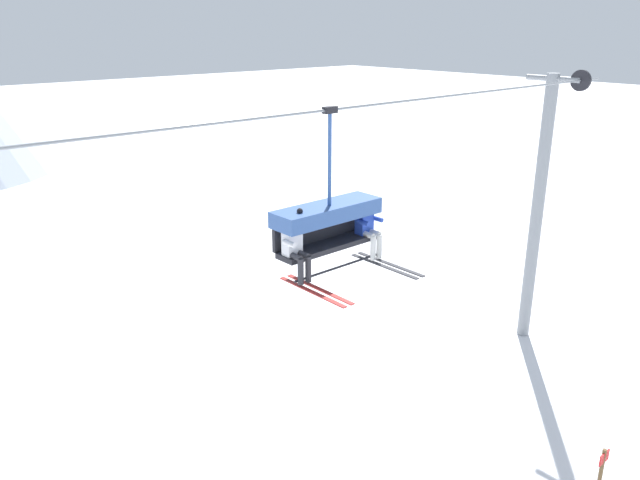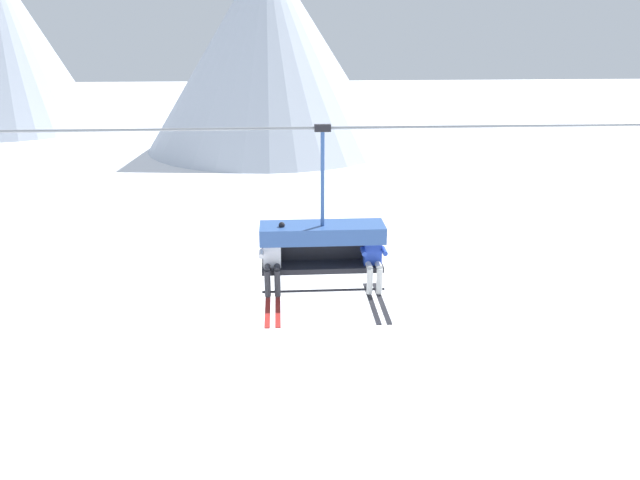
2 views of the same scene
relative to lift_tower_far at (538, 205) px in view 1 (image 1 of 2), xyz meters
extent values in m
cylinder|color=gray|center=(0.00, 0.02, -0.23)|extent=(0.36, 0.36, 8.03)
cylinder|color=gray|center=(0.00, 0.02, 3.63)|extent=(0.16, 1.60, 0.16)
cylinder|color=black|center=(0.00, -0.78, 3.63)|extent=(0.08, 0.56, 0.56)
cylinder|color=gray|center=(-8.89, -0.78, 3.63)|extent=(19.77, 0.05, 0.05)
cube|color=#232328|center=(-9.05, -0.78, 1.09)|extent=(2.21, 0.48, 0.10)
cube|color=#232328|center=(-9.05, -0.50, 1.36)|extent=(2.21, 0.08, 0.45)
cube|color=#335699|center=(-9.05, -0.72, 1.74)|extent=(2.26, 0.68, 0.30)
cylinder|color=black|center=(-9.05, -1.10, 0.76)|extent=(2.21, 0.04, 0.04)
cylinder|color=#335699|center=(-9.05, -0.78, 2.74)|extent=(0.07, 0.07, 1.70)
cube|color=black|center=(-9.05, -0.78, 3.63)|extent=(0.28, 0.12, 0.12)
cube|color=silver|center=(-9.97, -0.80, 1.40)|extent=(0.32, 0.22, 0.52)
sphere|color=#284C93|center=(-9.97, -0.80, 1.76)|extent=(0.22, 0.22, 0.22)
ellipsoid|color=black|center=(-9.97, -0.90, 1.76)|extent=(0.17, 0.04, 0.08)
cylinder|color=#2D2D33|center=(-10.06, -0.97, 1.18)|extent=(0.11, 0.34, 0.11)
cylinder|color=#2D2D33|center=(-9.88, -0.97, 1.18)|extent=(0.11, 0.34, 0.11)
cylinder|color=#2D2D33|center=(-10.06, -1.14, 0.94)|extent=(0.11, 0.11, 0.48)
cylinder|color=#2D2D33|center=(-9.88, -1.14, 0.94)|extent=(0.11, 0.11, 0.48)
cube|color=#B22823|center=(-10.06, -1.44, 0.65)|extent=(0.09, 1.70, 0.02)
cube|color=#B22823|center=(-9.88, -1.44, 0.65)|extent=(0.09, 1.70, 0.02)
cylinder|color=silver|center=(-10.16, -0.95, 1.44)|extent=(0.09, 0.30, 0.09)
cylinder|color=silver|center=(-9.78, -0.80, 1.75)|extent=(0.09, 0.09, 0.30)
sphere|color=black|center=(-9.78, -0.80, 1.92)|extent=(0.11, 0.11, 0.11)
cube|color=#2847B7|center=(-8.14, -0.80, 1.40)|extent=(0.32, 0.22, 0.52)
sphere|color=black|center=(-8.14, -0.80, 1.76)|extent=(0.22, 0.22, 0.22)
ellipsoid|color=black|center=(-8.14, -0.90, 1.76)|extent=(0.17, 0.04, 0.08)
cylinder|color=silver|center=(-8.23, -0.97, 1.18)|extent=(0.11, 0.34, 0.11)
cylinder|color=silver|center=(-8.05, -0.97, 1.18)|extent=(0.11, 0.34, 0.11)
cylinder|color=silver|center=(-8.23, -1.14, 0.94)|extent=(0.11, 0.11, 0.48)
cylinder|color=silver|center=(-8.05, -1.14, 0.94)|extent=(0.11, 0.11, 0.48)
cube|color=#232328|center=(-8.23, -1.44, 0.65)|extent=(0.09, 1.70, 0.02)
cube|color=#232328|center=(-8.05, -1.44, 0.65)|extent=(0.09, 1.70, 0.02)
cylinder|color=#2847B7|center=(-8.32, -0.95, 1.44)|extent=(0.09, 0.30, 0.09)
cylinder|color=#2847B7|center=(-7.95, -0.95, 1.44)|extent=(0.09, 0.30, 0.09)
cube|color=red|center=(-5.86, -5.18, -2.82)|extent=(0.36, 0.02, 0.24)
camera|label=1|loc=(-16.54, -9.02, 5.08)|focal=35.00mm
camera|label=2|loc=(-9.79, -11.39, 5.33)|focal=35.00mm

